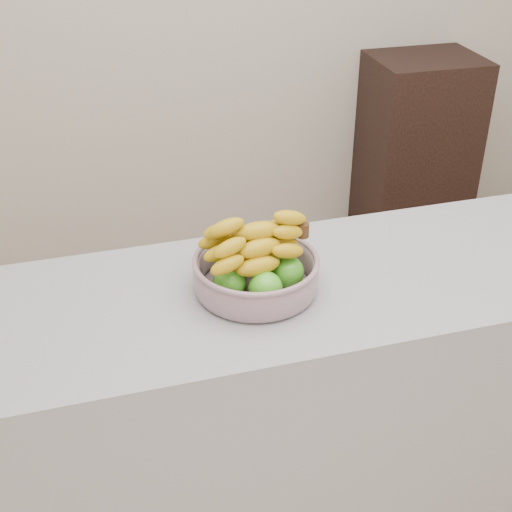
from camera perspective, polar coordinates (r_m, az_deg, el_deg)
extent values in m
cube|color=#A0A1A8|center=(2.18, 8.00, -11.23)|extent=(2.00, 0.60, 0.90)
cube|color=black|center=(3.82, 12.72, 8.36)|extent=(0.54, 0.44, 0.95)
cylinder|color=#9EAABE|center=(1.81, 0.00, -2.53)|extent=(0.27, 0.27, 0.01)
torus|color=#9EAABE|center=(1.77, 0.00, -0.37)|extent=(0.32, 0.32, 0.01)
sphere|color=#34971A|center=(1.72, 0.77, -2.60)|extent=(0.08, 0.08, 0.08)
sphere|color=#34971A|center=(1.79, 2.54, -1.27)|extent=(0.08, 0.08, 0.08)
sphere|color=#34971A|center=(1.85, 0.80, 0.00)|extent=(0.08, 0.08, 0.08)
sphere|color=#34971A|center=(1.83, -1.99, -0.44)|extent=(0.08, 0.08, 0.08)
sphere|color=#34971A|center=(1.75, -2.13, -2.05)|extent=(0.08, 0.08, 0.08)
ellipsoid|color=gold|center=(1.72, 0.16, -0.81)|extent=(0.21, 0.07, 0.05)
ellipsoid|color=gold|center=(1.76, -0.33, 0.03)|extent=(0.20, 0.05, 0.05)
ellipsoid|color=gold|center=(1.80, -0.79, 0.83)|extent=(0.20, 0.07, 0.05)
ellipsoid|color=gold|center=(1.72, 0.27, 0.65)|extent=(0.21, 0.09, 0.05)
ellipsoid|color=gold|center=(1.76, -0.26, 1.52)|extent=(0.21, 0.08, 0.05)
ellipsoid|color=gold|center=(1.73, 0.20, 2.03)|extent=(0.20, 0.05, 0.05)
cylinder|color=#3D2513|center=(1.77, 3.77, 2.08)|extent=(0.03, 0.03, 0.04)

